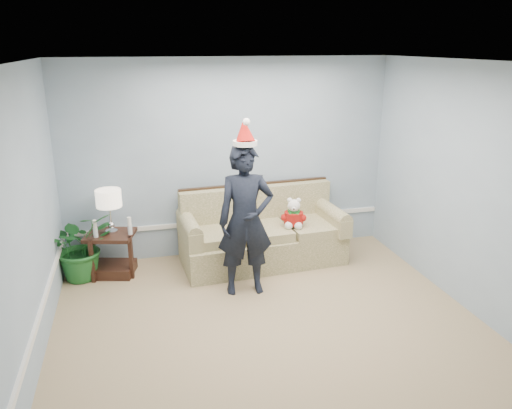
{
  "coord_description": "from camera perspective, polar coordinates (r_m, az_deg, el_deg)",
  "views": [
    {
      "loc": [
        -1.28,
        -4.07,
        2.86
      ],
      "look_at": [
        0.14,
        1.55,
        0.98
      ],
      "focal_mm": 35.0,
      "sensor_mm": 36.0,
      "label": 1
    }
  ],
  "objects": [
    {
      "name": "candle_pair",
      "position": [
        6.47,
        -16.07,
        -2.58
      ],
      "size": [
        0.47,
        0.06,
        0.22
      ],
      "color": "silver",
      "rests_on": "side_table"
    },
    {
      "name": "houseplant",
      "position": [
        6.65,
        -19.41,
        -4.46
      ],
      "size": [
        1.01,
        0.96,
        0.88
      ],
      "primitive_type": "imported",
      "rotation": [
        0.0,
        0.0,
        0.45
      ],
      "color": "#1D6025",
      "rests_on": "room_shell"
    },
    {
      "name": "table_lamp",
      "position": [
        6.48,
        -16.48,
        0.48
      ],
      "size": [
        0.32,
        0.32,
        0.56
      ],
      "color": "silver",
      "rests_on": "side_table"
    },
    {
      "name": "teddy_bear",
      "position": [
        6.62,
        4.36,
        -1.35
      ],
      "size": [
        0.32,
        0.32,
        0.41
      ],
      "rotation": [
        0.0,
        0.0,
        -0.33
      ],
      "color": "white",
      "rests_on": "sofa"
    },
    {
      "name": "man",
      "position": [
        5.79,
        -1.2,
        -1.87
      ],
      "size": [
        0.68,
        0.47,
        1.79
      ],
      "primitive_type": "imported",
      "rotation": [
        0.0,
        0.0,
        -0.07
      ],
      "color": "black",
      "rests_on": "room_shell"
    },
    {
      "name": "wainscot_trim",
      "position": [
        5.78,
        -11.91,
        -7.12
      ],
      "size": [
        4.49,
        4.99,
        0.06
      ],
      "color": "white",
      "rests_on": "room_shell"
    },
    {
      "name": "room_shell",
      "position": [
        4.53,
        3.11,
        -1.55
      ],
      "size": [
        4.54,
        5.04,
        2.74
      ],
      "color": "tan",
      "rests_on": "ground"
    },
    {
      "name": "santa_hat",
      "position": [
        5.54,
        -1.3,
        8.19
      ],
      "size": [
        0.28,
        0.31,
        0.32
      ],
      "rotation": [
        0.0,
        0.0,
        0.01
      ],
      "color": "white",
      "rests_on": "man"
    },
    {
      "name": "sofa",
      "position": [
        6.81,
        0.62,
        -3.59
      ],
      "size": [
        2.21,
        1.06,
        1.01
      ],
      "rotation": [
        0.0,
        0.0,
        0.07
      ],
      "color": "#636831",
      "rests_on": "room_shell"
    },
    {
      "name": "side_table",
      "position": [
        6.72,
        -16.09,
        -5.92
      ],
      "size": [
        0.69,
        0.62,
        0.56
      ],
      "rotation": [
        0.0,
        0.0,
        -0.26
      ],
      "color": "#361B13",
      "rests_on": "room_shell"
    }
  ]
}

